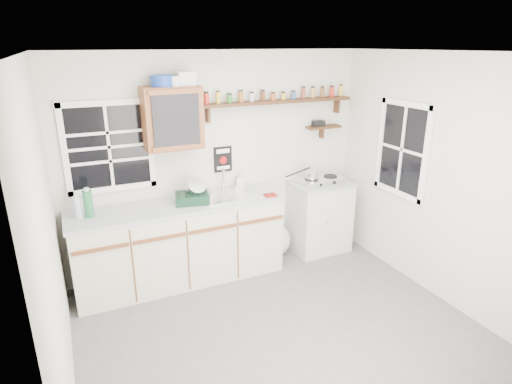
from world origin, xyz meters
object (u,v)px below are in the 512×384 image
main_cabinet (181,242)px  hotplate (321,180)px  right_cabinet (319,216)px  spice_shelf (278,100)px  dish_rack (193,195)px  upper_cabinet (173,118)px

main_cabinet → hotplate: bearing=0.2°
right_cabinet → hotplate: bearing=-121.7°
main_cabinet → spice_shelf: spice_shelf is taller
dish_rack → hotplate: dish_rack is taller
right_cabinet → dish_rack: bearing=-178.4°
spice_shelf → dish_rack: (-1.14, -0.23, -0.93)m
upper_cabinet → dish_rack: upper_cabinet is taller
upper_cabinet → hotplate: upper_cabinet is taller
right_cabinet → dish_rack: size_ratio=2.26×
main_cabinet → upper_cabinet: upper_cabinet is taller
main_cabinet → dish_rack: bearing=-7.1°
right_cabinet → hotplate: (-0.01, -0.02, 0.49)m
spice_shelf → main_cabinet: bearing=-170.7°
dish_rack → upper_cabinet: bearing=141.5°
upper_cabinet → hotplate: (1.79, -0.14, -0.88)m
upper_cabinet → spice_shelf: (1.27, 0.07, 0.11)m
upper_cabinet → main_cabinet: bearing=-103.7°
dish_rack → hotplate: 1.66m
right_cabinet → dish_rack: 1.76m
upper_cabinet → spice_shelf: bearing=3.1°
dish_rack → right_cabinet: bearing=14.1°
main_cabinet → dish_rack: 0.57m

